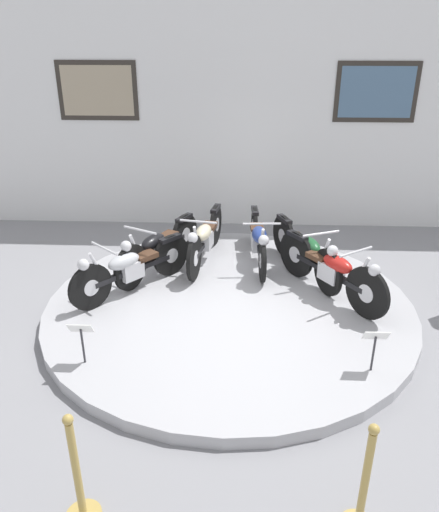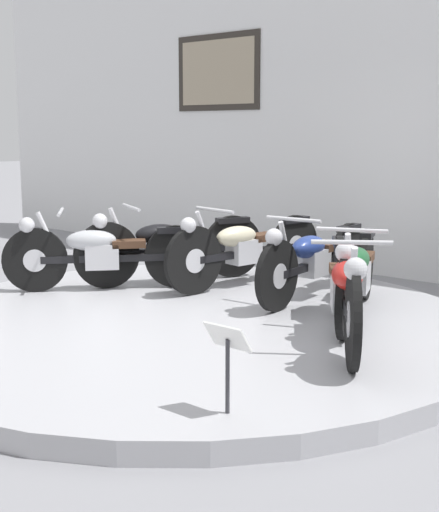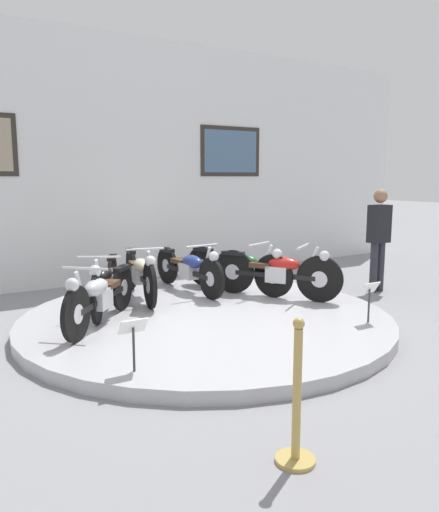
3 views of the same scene
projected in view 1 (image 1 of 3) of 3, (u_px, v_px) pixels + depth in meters
ground_plane at (229, 311)px, 6.67m from camera, size 60.00×60.00×0.00m
display_platform at (229, 307)px, 6.64m from camera, size 4.82×4.82×0.15m
back_wall at (235, 104)px, 8.76m from camera, size 14.00×0.22×4.43m
motorcycle_silver at (130, 267)px, 6.71m from camera, size 1.34×1.51×0.79m
motorcycle_black at (158, 247)px, 7.28m from camera, size 0.95×1.81×0.80m
motorcycle_cream at (205, 237)px, 7.61m from camera, size 0.55×1.98×0.80m
motorcycle_blue at (258, 239)px, 7.58m from camera, size 0.54×1.97×0.79m
motorcycle_green at (306, 250)px, 7.19m from camera, size 0.81×1.88×0.80m
motorcycle_red at (331, 269)px, 6.60m from camera, size 1.19×1.70×0.81m
info_placard_front_left at (81, 334)px, 5.28m from camera, size 0.26×0.11×0.51m
info_placard_front_centre at (375, 341)px, 5.15m from camera, size 0.26×0.11×0.51m
stanchion_post_left_of_entry at (79, 485)px, 3.74m from camera, size 0.28×0.28×1.02m
stanchion_post_right_of_entry at (363, 496)px, 3.66m from camera, size 0.28×0.28×1.02m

